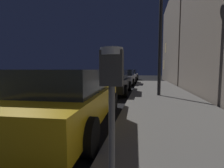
% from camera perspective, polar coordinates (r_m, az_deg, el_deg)
% --- Properties ---
extents(parking_meter, '(0.19, 0.19, 1.46)m').
position_cam_1_polar(parking_meter, '(1.40, -0.10, -2.22)').
color(parking_meter, '#59595B').
rests_on(parking_meter, sidewalk).
extents(car_yellow_cab, '(2.18, 4.67, 1.43)m').
position_cam_1_polar(car_yellow_cab, '(4.28, -14.32, -4.73)').
color(car_yellow_cab, gold).
rests_on(car_yellow_cab, ground).
extents(car_black, '(1.99, 4.26, 1.43)m').
position_cam_1_polar(car_black, '(9.87, 0.36, 0.79)').
color(car_black, black).
rests_on(car_black, ground).
extents(car_silver, '(2.22, 4.57, 1.43)m').
position_cam_1_polar(car_silver, '(15.66, 4.33, 2.36)').
color(car_silver, '#B7B7BF').
rests_on(car_silver, ground).
extents(car_white, '(2.10, 4.52, 1.43)m').
position_cam_1_polar(car_white, '(22.33, 6.34, 3.14)').
color(car_white, silver).
rests_on(car_white, ground).
extents(street_lamp, '(0.44, 0.44, 5.88)m').
position_cam_1_polar(street_lamp, '(8.88, 16.58, 21.69)').
color(street_lamp, black).
rests_on(street_lamp, sidewalk).
extents(building_far, '(6.02, 11.25, 9.23)m').
position_cam_1_polar(building_far, '(20.50, 27.64, 13.40)').
color(building_far, '#6B6056').
rests_on(building_far, ground).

